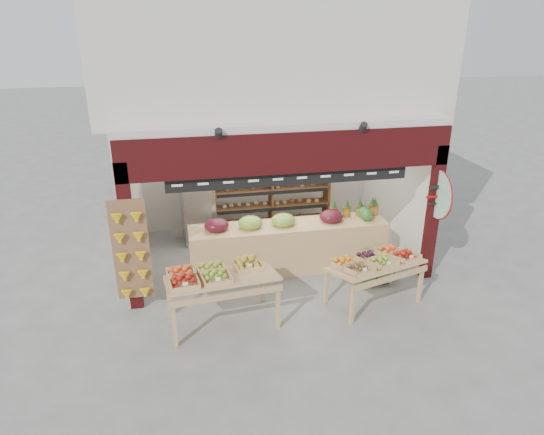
{
  "coord_description": "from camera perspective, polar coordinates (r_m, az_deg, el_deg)",
  "views": [
    {
      "loc": [
        -1.86,
        -8.69,
        4.73
      ],
      "look_at": [
        -0.15,
        -0.2,
        1.15
      ],
      "focal_mm": 32.0,
      "sensor_mm": 36.0,
      "label": 1
    }
  ],
  "objects": [
    {
      "name": "display_table_right",
      "position": [
        8.63,
        12.06,
        -5.2
      ],
      "size": [
        1.76,
        1.28,
        1.01
      ],
      "color": "tan",
      "rests_on": "ground"
    },
    {
      "name": "gift_sign",
      "position": [
        9.33,
        18.98,
        2.59
      ],
      "size": [
        0.04,
        0.93,
        0.92
      ],
      "color": "#BFF0D6",
      "rests_on": "ground"
    },
    {
      "name": "cardboard_stack",
      "position": [
        10.51,
        -5.09,
        -2.88
      ],
      "size": [
        1.0,
        0.73,
        0.66
      ],
      "color": "beige",
      "rests_on": "ground"
    },
    {
      "name": "back_shelving",
      "position": [
        11.1,
        -0.13,
        3.06
      ],
      "size": [
        2.72,
        0.44,
        1.7
      ],
      "color": "brown",
      "rests_on": "ground"
    },
    {
      "name": "refrigerator",
      "position": [
        10.92,
        -8.76,
        1.67
      ],
      "size": [
        0.77,
        0.77,
        1.79
      ],
      "primitive_type": "cube",
      "rotation": [
        0.0,
        0.0,
        0.11
      ],
      "color": "#AFB1B6",
      "rests_on": "ground"
    },
    {
      "name": "display_table_left",
      "position": [
        7.92,
        -6.94,
        -6.86
      ],
      "size": [
        1.87,
        1.16,
        1.11
      ],
      "color": "tan",
      "rests_on": "ground"
    },
    {
      "name": "watermelon_pile",
      "position": [
        9.7,
        12.1,
        -5.93
      ],
      "size": [
        0.77,
        0.72,
        0.55
      ],
      "color": "#194B1B",
      "rests_on": "ground"
    },
    {
      "name": "ground",
      "position": [
        10.07,
        0.63,
        -5.54
      ],
      "size": [
        60.0,
        60.0,
        0.0
      ],
      "primitive_type": "plane",
      "color": "slate",
      "rests_on": "ground"
    },
    {
      "name": "banana_board",
      "position": [
        8.39,
        -16.21,
        -4.02
      ],
      "size": [
        0.6,
        0.15,
        1.8
      ],
      "color": "brown",
      "rests_on": "ground"
    },
    {
      "name": "shop_structure",
      "position": [
        10.5,
        -1.2,
        18.06
      ],
      "size": [
        6.36,
        5.12,
        5.4
      ],
      "color": "beige",
      "rests_on": "ground"
    },
    {
      "name": "mid_counter",
      "position": [
        9.68,
        1.86,
        -3.24
      ],
      "size": [
        3.9,
        0.77,
        1.2
      ],
      "color": "tan",
      "rests_on": "ground"
    }
  ]
}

